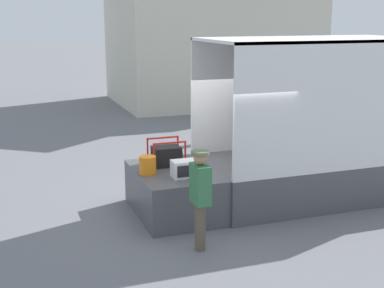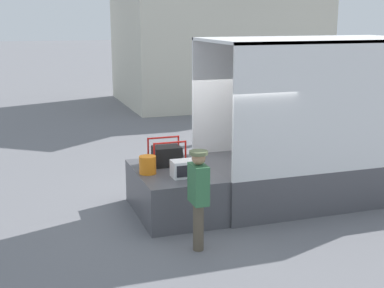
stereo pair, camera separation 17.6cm
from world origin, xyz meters
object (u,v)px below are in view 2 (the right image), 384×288
portable_generator (168,155)px  orange_bucket (148,165)px  box_truck (364,147)px  microwave (185,169)px  worker_person (198,190)px

portable_generator → orange_bucket: bearing=-139.9°
box_truck → microwave: 4.35m
box_truck → worker_person: (-4.51, -1.80, 0.05)m
box_truck → portable_generator: 4.42m
portable_generator → microwave: bearing=-84.6°
box_truck → portable_generator: box_truck is taller
orange_bucket → worker_person: size_ratio=0.20×
orange_bucket → microwave: bearing=-35.4°
orange_bucket → portable_generator: bearing=40.1°
box_truck → portable_generator: (-4.40, 0.38, 0.09)m
portable_generator → box_truck: bearing=-5.0°
microwave → orange_bucket: orange_bucket is taller
box_truck → orange_bucket: bearing=-179.2°
portable_generator → worker_person: (-0.11, -2.18, -0.04)m
microwave → portable_generator: size_ratio=0.75×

